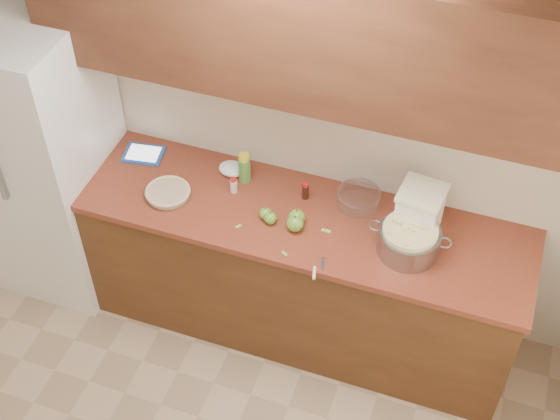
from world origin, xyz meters
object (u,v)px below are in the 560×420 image
(pie, at_px, (168,193))
(tablet, at_px, (144,154))
(flour_canister, at_px, (419,210))
(colander, at_px, (409,240))

(pie, bearing_deg, tablet, 137.10)
(tablet, bearing_deg, flour_canister, -10.86)
(pie, distance_m, flour_canister, 1.33)
(flour_canister, bearing_deg, colander, -94.02)
(pie, relative_size, flour_canister, 0.93)
(pie, xyz_separation_m, colander, (1.30, 0.04, 0.05))
(colander, height_order, flour_canister, flour_canister)
(colander, bearing_deg, pie, -178.08)
(pie, bearing_deg, flour_canister, 8.71)
(colander, distance_m, flour_canister, 0.17)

